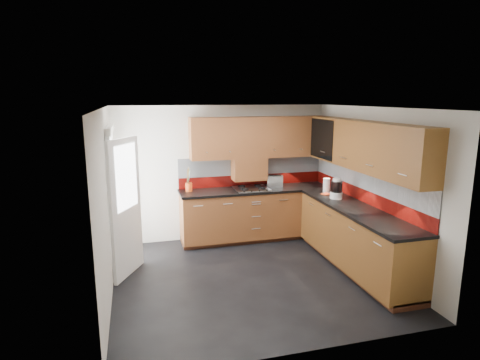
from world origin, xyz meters
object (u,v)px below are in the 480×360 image
object	(u,v)px
toaster	(275,181)
food_processor	(336,189)
utensil_pot	(189,186)
gas_hob	(252,188)

from	to	relation	value
toaster	food_processor	world-z (taller)	food_processor
utensil_pot	toaster	world-z (taller)	utensil_pot
gas_hob	food_processor	world-z (taller)	food_processor
gas_hob	food_processor	bearing A→B (deg)	-40.90
gas_hob	toaster	distance (m)	0.51
gas_hob	utensil_pot	world-z (taller)	utensil_pot
gas_hob	toaster	world-z (taller)	toaster
utensil_pot	toaster	xyz separation A→B (m)	(1.58, -0.02, 0.00)
utensil_pot	food_processor	distance (m)	2.48
gas_hob	food_processor	xyz separation A→B (m)	(1.12, -0.97, 0.13)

